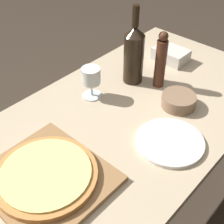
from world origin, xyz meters
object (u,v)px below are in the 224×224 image
(wine_bottle, at_px, (134,54))
(pepper_mill, at_px, (161,61))
(wine_glass, at_px, (91,77))
(small_bowl, at_px, (178,101))
(pizza, at_px, (46,174))

(wine_bottle, distance_m, pepper_mill, 0.11)
(wine_glass, height_order, small_bowl, wine_glass)
(pizza, xyz_separation_m, small_bowl, (0.10, 0.58, -0.00))
(pizza, distance_m, wine_glass, 0.45)
(wine_glass, bearing_deg, wine_bottle, 75.56)
(wine_glass, relative_size, small_bowl, 0.98)
(pizza, bearing_deg, wine_bottle, 104.13)
(pepper_mill, xyz_separation_m, small_bowl, (0.14, -0.06, -0.09))
(wine_bottle, xyz_separation_m, wine_glass, (-0.05, -0.20, -0.04))
(wine_glass, bearing_deg, small_bowl, 31.27)
(wine_bottle, xyz_separation_m, small_bowl, (0.24, -0.02, -0.11))
(pizza, distance_m, pepper_mill, 0.65)
(pizza, xyz_separation_m, wine_glass, (-0.20, 0.40, 0.06))
(wine_glass, bearing_deg, pepper_mill, 57.62)
(pizza, relative_size, pepper_mill, 1.27)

